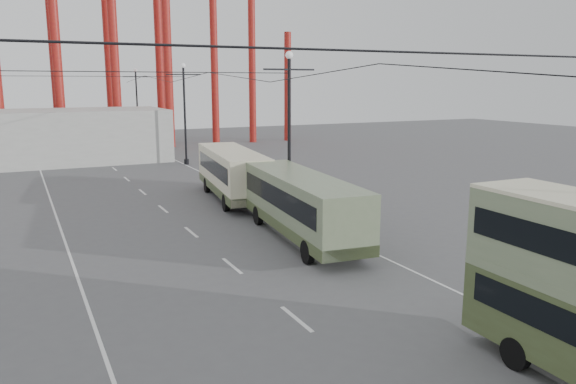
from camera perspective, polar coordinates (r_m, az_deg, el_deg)
ground at (r=16.16m, az=10.92°, el=-17.08°), size 160.00×160.00×0.00m
road_markings at (r=32.86m, az=-11.39°, el=-2.48°), size 12.52×120.00×0.01m
lamp_post_mid at (r=32.74m, az=0.12°, el=5.99°), size 3.20×0.44×9.32m
lamp_post_far at (r=53.33m, az=-10.44°, el=7.77°), size 3.20×0.44×9.32m
lamp_post_distant at (r=74.73m, az=-15.07°, el=8.46°), size 3.20×0.44×9.32m
fairground_shed at (r=58.57m, az=-23.30°, el=5.19°), size 22.00×10.00×5.00m
single_decker_green at (r=27.41m, az=1.28°, el=-1.13°), size 3.70×11.38×3.16m
single_decker_cream at (r=36.88m, az=-5.68°, el=2.04°), size 3.98×10.67×3.24m
pedestrian at (r=25.40m, az=2.70°, el=-4.24°), size 0.75×0.74×1.74m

